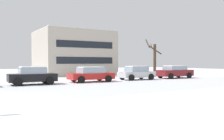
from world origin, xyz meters
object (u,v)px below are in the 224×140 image
(parked_car_red, at_px, (91,74))
(parked_car_silver, at_px, (137,73))
(parked_car_maroon, at_px, (175,72))
(parked_car_black, at_px, (32,75))

(parked_car_red, distance_m, parked_car_silver, 5.43)
(parked_car_silver, bearing_deg, parked_car_red, -178.98)
(parked_car_red, bearing_deg, parked_car_silver, 1.02)
(parked_car_silver, xyz_separation_m, parked_car_maroon, (5.43, -0.17, 0.02))
(parked_car_red, xyz_separation_m, parked_car_silver, (5.43, 0.10, 0.01))
(parked_car_maroon, bearing_deg, parked_car_black, 179.85)
(parked_car_black, height_order, parked_car_silver, parked_car_black)
(parked_car_silver, bearing_deg, parked_car_black, -179.34)
(parked_car_red, height_order, parked_car_maroon, parked_car_maroon)
(parked_car_black, bearing_deg, parked_car_silver, 0.66)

